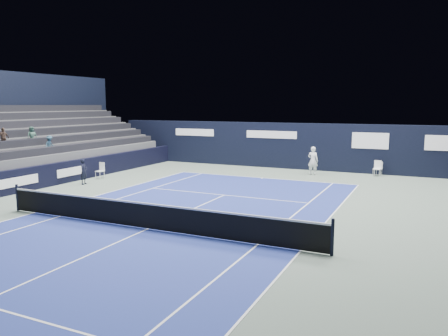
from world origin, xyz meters
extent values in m
plane|color=#58685C|center=(0.00, 2.00, 0.00)|extent=(48.00, 48.00, 0.00)
cube|color=navy|center=(0.00, 0.00, 0.00)|extent=(10.97, 23.77, 0.01)
cube|color=silver|center=(6.12, 15.71, 0.40)|extent=(0.45, 0.44, 0.04)
cube|color=silver|center=(6.15, 15.88, 0.64)|extent=(0.38, 0.11, 0.45)
cylinder|color=silver|center=(6.31, 15.83, 0.20)|extent=(0.02, 0.02, 0.40)
cylinder|color=silver|center=(5.99, 15.90, 0.20)|extent=(0.02, 0.02, 0.40)
cylinder|color=silver|center=(6.24, 15.52, 0.20)|extent=(0.02, 0.02, 0.40)
cylinder|color=silver|center=(5.92, 15.59, 0.20)|extent=(0.02, 0.02, 0.40)
cube|color=white|center=(6.05, 15.45, 0.44)|extent=(0.46, 0.44, 0.04)
cube|color=white|center=(6.07, 15.64, 0.71)|extent=(0.42, 0.07, 0.50)
cylinder|color=white|center=(6.25, 15.60, 0.22)|extent=(0.02, 0.02, 0.44)
cylinder|color=white|center=(5.89, 15.64, 0.22)|extent=(0.02, 0.02, 0.44)
cylinder|color=white|center=(6.22, 15.26, 0.22)|extent=(0.02, 0.02, 0.44)
cylinder|color=white|center=(5.86, 15.30, 0.22)|extent=(0.02, 0.02, 0.44)
cube|color=white|center=(-8.68, 7.65, 0.44)|extent=(0.46, 0.44, 0.04)
cube|color=white|center=(-8.67, 7.84, 0.70)|extent=(0.42, 0.07, 0.50)
cylinder|color=white|center=(-8.49, 7.80, 0.22)|extent=(0.02, 0.02, 0.44)
cylinder|color=white|center=(-8.85, 7.83, 0.22)|extent=(0.02, 0.02, 0.44)
cylinder|color=white|center=(-8.52, 7.46, 0.22)|extent=(0.02, 0.02, 0.44)
cylinder|color=white|center=(-8.88, 7.49, 0.22)|extent=(0.02, 0.02, 0.44)
imported|color=black|center=(-8.22, 5.83, 0.71)|extent=(0.44, 0.58, 1.42)
cube|color=white|center=(0.00, 11.88, 0.01)|extent=(10.97, 0.06, 0.00)
cube|color=white|center=(5.49, 0.00, 0.01)|extent=(0.06, 23.77, 0.00)
cube|color=white|center=(-5.49, 0.00, 0.01)|extent=(0.06, 23.77, 0.00)
cube|color=white|center=(4.12, 0.00, 0.01)|extent=(0.06, 23.77, 0.00)
cube|color=white|center=(-4.12, 0.00, 0.01)|extent=(0.06, 23.77, 0.00)
cube|color=white|center=(0.00, 6.40, 0.01)|extent=(8.23, 0.06, 0.00)
cube|color=white|center=(0.00, 0.00, 0.01)|extent=(0.06, 12.80, 0.00)
cube|color=white|center=(0.00, 11.73, 0.01)|extent=(0.06, 0.30, 0.00)
cylinder|color=black|center=(6.40, 0.00, 0.55)|extent=(0.10, 0.10, 1.10)
cylinder|color=black|center=(-6.40, 0.00, 0.55)|extent=(0.10, 0.10, 1.10)
cube|color=black|center=(0.00, 0.00, 0.46)|extent=(12.80, 0.03, 0.86)
cube|color=white|center=(0.00, 0.00, 0.91)|extent=(12.80, 0.05, 0.06)
cube|color=black|center=(0.00, 16.50, 1.55)|extent=(26.00, 0.60, 3.10)
cube|color=silver|center=(-7.00, 16.18, 2.30)|extent=(3.20, 0.02, 0.50)
cube|color=silver|center=(-1.00, 16.18, 2.30)|extent=(3.60, 0.02, 0.50)
cube|color=silver|center=(5.50, 16.18, 2.10)|extent=(2.20, 0.02, 1.00)
cube|color=silver|center=(9.50, 16.18, 2.10)|extent=(1.80, 0.02, 0.90)
cube|color=black|center=(-9.50, 6.00, 0.60)|extent=(0.30, 22.00, 1.20)
cube|color=silver|center=(-9.33, 2.50, 0.60)|extent=(0.02, 2.40, 0.45)
cube|color=silver|center=(-9.33, 6.00, 0.60)|extent=(0.02, 2.00, 0.45)
cube|color=#505153|center=(-10.10, 7.00, 0.82)|extent=(0.90, 16.00, 1.65)
cube|color=#4C4C4F|center=(-11.00, 7.00, 1.05)|extent=(0.90, 16.00, 2.10)
cube|color=#535356|center=(-11.90, 7.00, 1.27)|extent=(0.90, 16.00, 2.55)
cube|color=#4A4A4C|center=(-12.80, 7.00, 1.50)|extent=(0.90, 16.00, 3.00)
cube|color=#474749|center=(-13.70, 7.00, 1.73)|extent=(0.90, 16.00, 3.45)
cube|color=#4B4A4D|center=(-14.60, 7.00, 1.95)|extent=(0.90, 16.00, 3.90)
cube|color=black|center=(-10.10, 7.00, 1.85)|extent=(0.63, 15.20, 0.40)
cube|color=black|center=(-11.00, 7.00, 2.30)|extent=(0.63, 15.20, 0.40)
cube|color=black|center=(-11.90, 7.00, 2.75)|extent=(0.63, 15.20, 0.40)
cube|color=black|center=(-12.80, 7.00, 3.20)|extent=(0.63, 15.20, 0.40)
cube|color=black|center=(-13.70, 7.00, 3.65)|extent=(0.63, 15.20, 0.40)
cube|color=black|center=(-14.60, 7.00, 4.10)|extent=(0.63, 15.20, 0.40)
cube|color=black|center=(-15.35, 7.00, 3.20)|extent=(0.60, 18.00, 6.40)
imported|color=#234053|center=(-10.10, 5.32, 2.15)|extent=(0.46, 0.69, 1.00)
imported|color=#453329|center=(-11.00, 3.17, 2.63)|extent=(0.29, 0.64, 1.07)
imported|color=#2E4D41|center=(-11.00, 4.97, 2.62)|extent=(0.50, 0.60, 1.04)
imported|color=white|center=(2.35, 14.45, 0.88)|extent=(0.66, 0.45, 1.76)
cylinder|color=black|center=(2.20, 14.15, 1.05)|extent=(0.03, 0.29, 0.13)
torus|color=black|center=(2.20, 13.90, 1.15)|extent=(0.30, 0.13, 0.29)
camera|label=1|loc=(8.68, -12.31, 4.32)|focal=35.00mm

